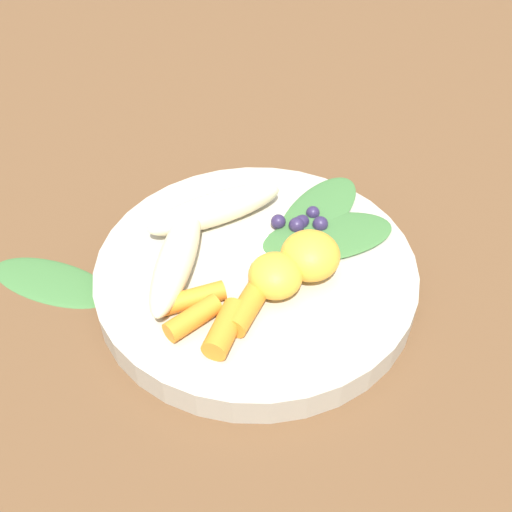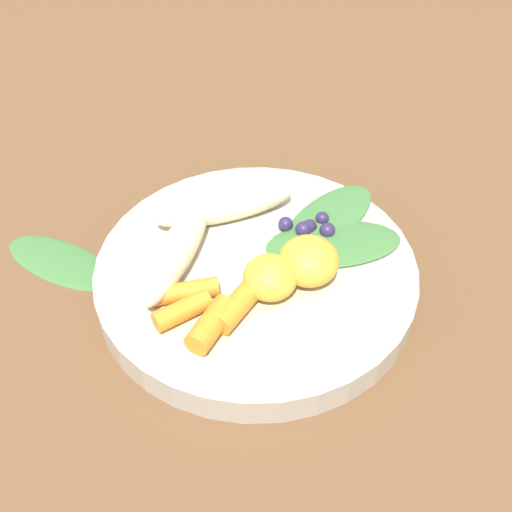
{
  "view_description": "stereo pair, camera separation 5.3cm",
  "coord_description": "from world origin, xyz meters",
  "px_view_note": "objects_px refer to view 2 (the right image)",
  "views": [
    {
      "loc": [
        -0.25,
        0.29,
        0.41
      ],
      "look_at": [
        0.0,
        0.0,
        0.04
      ],
      "focal_mm": 45.22,
      "sensor_mm": 36.0,
      "label": 1
    },
    {
      "loc": [
        -0.28,
        0.25,
        0.41
      ],
      "look_at": [
        0.0,
        0.0,
        0.04
      ],
      "focal_mm": 45.22,
      "sensor_mm": 36.0,
      "label": 2
    }
  ],
  "objects_px": {
    "banana_peeled_left": "(177,251)",
    "orange_segment_near": "(309,261)",
    "kale_leaf_stray": "(60,260)",
    "bowl": "(256,275)",
    "banana_peeled_right": "(224,206)"
  },
  "relations": [
    {
      "from": "orange_segment_near",
      "to": "banana_peeled_right",
      "type": "bearing_deg",
      "value": 2.88
    },
    {
      "from": "banana_peeled_left",
      "to": "kale_leaf_stray",
      "type": "bearing_deg",
      "value": -87.22
    },
    {
      "from": "orange_segment_near",
      "to": "kale_leaf_stray",
      "type": "xyz_separation_m",
      "value": [
        0.17,
        0.13,
        -0.04
      ]
    },
    {
      "from": "banana_peeled_left",
      "to": "banana_peeled_right",
      "type": "distance_m",
      "value": 0.07
    },
    {
      "from": "banana_peeled_left",
      "to": "orange_segment_near",
      "type": "height_order",
      "value": "orange_segment_near"
    },
    {
      "from": "bowl",
      "to": "banana_peeled_right",
      "type": "height_order",
      "value": "banana_peeled_right"
    },
    {
      "from": "banana_peeled_left",
      "to": "kale_leaf_stray",
      "type": "height_order",
      "value": "banana_peeled_left"
    },
    {
      "from": "bowl",
      "to": "banana_peeled_left",
      "type": "xyz_separation_m",
      "value": [
        0.04,
        0.05,
        0.03
      ]
    },
    {
      "from": "banana_peeled_right",
      "to": "kale_leaf_stray",
      "type": "relative_size",
      "value": 1.09
    },
    {
      "from": "banana_peeled_left",
      "to": "orange_segment_near",
      "type": "xyz_separation_m",
      "value": [
        -0.08,
        -0.07,
        0.0
      ]
    },
    {
      "from": "bowl",
      "to": "orange_segment_near",
      "type": "distance_m",
      "value": 0.05
    },
    {
      "from": "kale_leaf_stray",
      "to": "banana_peeled_left",
      "type": "bearing_deg",
      "value": -164.71
    },
    {
      "from": "bowl",
      "to": "orange_segment_near",
      "type": "relative_size",
      "value": 5.55
    },
    {
      "from": "banana_peeled_left",
      "to": "kale_leaf_stray",
      "type": "xyz_separation_m",
      "value": [
        0.09,
        0.06,
        -0.04
      ]
    },
    {
      "from": "banana_peeled_right",
      "to": "orange_segment_near",
      "type": "xyz_separation_m",
      "value": [
        -0.1,
        -0.01,
        0.0
      ]
    }
  ]
}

